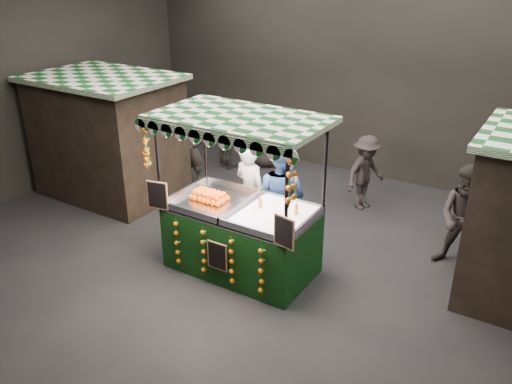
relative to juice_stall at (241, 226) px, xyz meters
The scene contains 11 objects.
ground 0.87m from the juice_stall, 40.51° to the left, with size 12.00×12.00×0.00m, color black.
market_hall 2.58m from the juice_stall, 40.51° to the left, with size 12.10×10.10×5.05m.
neighbour_stall_left 4.37m from the juice_stall, 164.14° to the left, with size 3.00×2.20×2.60m.
juice_stall is the anchor object (origin of this frame).
vendor_grey 0.98m from the juice_stall, 113.10° to the left, with size 0.79×0.61×1.92m.
vendor_blue 1.06m from the juice_stall, 80.47° to the left, with size 1.03×0.84×1.97m.
shopper_0 3.94m from the juice_stall, 139.84° to the left, with size 0.66×0.51×1.62m.
shopper_1 3.65m from the juice_stall, 32.99° to the left, with size 0.96×0.79×1.83m.
shopper_2 4.72m from the juice_stall, 127.70° to the left, with size 1.05×0.58×1.70m.
shopper_3 3.46m from the juice_stall, 76.04° to the left, with size 0.90×1.15×1.57m.
shopper_4 4.83m from the juice_stall, 115.90° to the left, with size 0.91×0.80×1.56m.
Camera 1 is at (3.97, -6.44, 4.80)m, focal length 36.82 mm.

